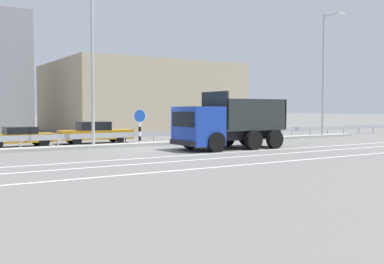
{
  "coord_description": "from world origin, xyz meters",
  "views": [
    {
      "loc": [
        -11.43,
        -22.08,
        2.25
      ],
      "look_at": [
        2.82,
        0.42,
        0.88
      ],
      "focal_mm": 42.0,
      "sensor_mm": 36.0,
      "label": 1
    }
  ],
  "objects_px": {
    "dump_truck": "(219,127)",
    "parked_car_4": "(18,137)",
    "street_lamp_2": "(325,70)",
    "parked_car_5": "(95,132)",
    "median_road_sign": "(140,126)",
    "street_lamp_1": "(93,49)"
  },
  "relations": [
    {
      "from": "street_lamp_2",
      "to": "parked_car_5",
      "type": "bearing_deg",
      "value": 169.33
    },
    {
      "from": "dump_truck",
      "to": "median_road_sign",
      "type": "distance_m",
      "value": 5.32
    },
    {
      "from": "parked_car_5",
      "to": "parked_car_4",
      "type": "bearing_deg",
      "value": -81.35
    },
    {
      "from": "street_lamp_1",
      "to": "dump_truck",
      "type": "bearing_deg",
      "value": -39.96
    },
    {
      "from": "parked_car_4",
      "to": "parked_car_5",
      "type": "xyz_separation_m",
      "value": [
        4.81,
        0.34,
        0.09
      ]
    },
    {
      "from": "median_road_sign",
      "to": "street_lamp_1",
      "type": "height_order",
      "value": "street_lamp_1"
    },
    {
      "from": "street_lamp_1",
      "to": "parked_car_4",
      "type": "xyz_separation_m",
      "value": [
        -3.6,
        2.74,
        -5.02
      ]
    },
    {
      "from": "street_lamp_1",
      "to": "parked_car_4",
      "type": "bearing_deg",
      "value": 142.78
    },
    {
      "from": "dump_truck",
      "to": "parked_car_4",
      "type": "xyz_separation_m",
      "value": [
        -9.15,
        7.38,
        -0.59
      ]
    },
    {
      "from": "street_lamp_1",
      "to": "street_lamp_2",
      "type": "bearing_deg",
      "value": -0.82
    },
    {
      "from": "dump_truck",
      "to": "parked_car_4",
      "type": "relative_size",
      "value": 1.57
    },
    {
      "from": "median_road_sign",
      "to": "street_lamp_1",
      "type": "xyz_separation_m",
      "value": [
        -2.91,
        0.02,
        4.45
      ]
    },
    {
      "from": "dump_truck",
      "to": "street_lamp_1",
      "type": "bearing_deg",
      "value": 49.98
    },
    {
      "from": "street_lamp_1",
      "to": "parked_car_5",
      "type": "xyz_separation_m",
      "value": [
        1.21,
        3.08,
        -4.94
      ]
    },
    {
      "from": "street_lamp_2",
      "to": "parked_car_4",
      "type": "relative_size",
      "value": 2.37
    },
    {
      "from": "street_lamp_1",
      "to": "street_lamp_2",
      "type": "xyz_separation_m",
      "value": [
        18.97,
        -0.27,
        -0.34
      ]
    },
    {
      "from": "median_road_sign",
      "to": "parked_car_5",
      "type": "height_order",
      "value": "median_road_sign"
    },
    {
      "from": "median_road_sign",
      "to": "dump_truck",
      "type": "bearing_deg",
      "value": -60.33
    },
    {
      "from": "dump_truck",
      "to": "street_lamp_1",
      "type": "relative_size",
      "value": 0.62
    },
    {
      "from": "dump_truck",
      "to": "median_road_sign",
      "type": "bearing_deg",
      "value": 29.6
    },
    {
      "from": "street_lamp_2",
      "to": "median_road_sign",
      "type": "bearing_deg",
      "value": 179.1
    },
    {
      "from": "parked_car_4",
      "to": "median_road_sign",
      "type": "bearing_deg",
      "value": -113.26
    }
  ]
}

